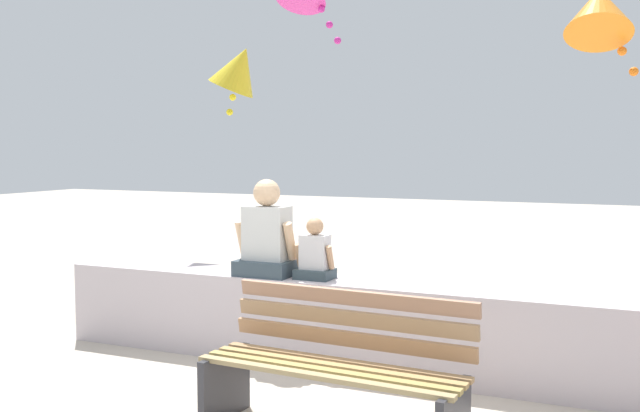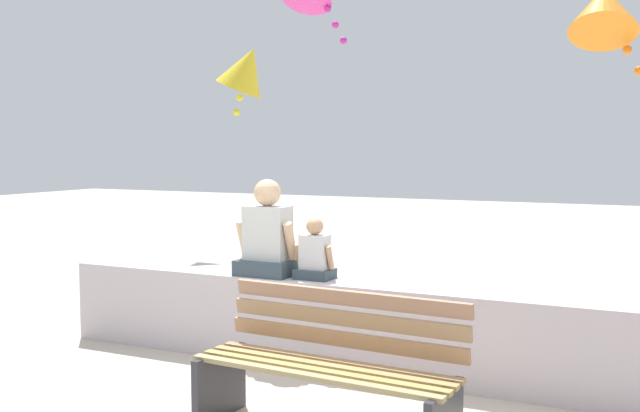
{
  "view_description": "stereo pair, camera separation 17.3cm",
  "coord_description": "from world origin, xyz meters",
  "px_view_note": "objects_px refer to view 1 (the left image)",
  "views": [
    {
      "loc": [
        2.17,
        -4.25,
        1.8
      ],
      "look_at": [
        -0.25,
        1.23,
        1.31
      ],
      "focal_mm": 41.14,
      "sensor_mm": 36.0,
      "label": 1
    },
    {
      "loc": [
        2.33,
        -4.18,
        1.8
      ],
      "look_at": [
        -0.25,
        1.23,
        1.31
      ],
      "focal_mm": 41.14,
      "sensor_mm": 36.0,
      "label": 2
    }
  ],
  "objects_px": {
    "park_bench": "(336,370)",
    "kite_orange": "(599,11)",
    "person_child": "(315,255)",
    "kite_yellow": "(238,69)",
    "person_adult": "(267,238)"
  },
  "relations": [
    {
      "from": "person_child",
      "to": "kite_yellow",
      "type": "distance_m",
      "value": 3.68
    },
    {
      "from": "park_bench",
      "to": "kite_yellow",
      "type": "height_order",
      "value": "kite_yellow"
    },
    {
      "from": "kite_orange",
      "to": "person_child",
      "type": "bearing_deg",
      "value": -143.13
    },
    {
      "from": "kite_orange",
      "to": "kite_yellow",
      "type": "distance_m",
      "value": 4.24
    },
    {
      "from": "person_adult",
      "to": "person_child",
      "type": "height_order",
      "value": "person_adult"
    },
    {
      "from": "kite_orange",
      "to": "kite_yellow",
      "type": "xyz_separation_m",
      "value": [
        -4.15,
        0.86,
        -0.24
      ]
    },
    {
      "from": "park_bench",
      "to": "kite_orange",
      "type": "xyz_separation_m",
      "value": [
        1.3,
        2.88,
        2.57
      ]
    },
    {
      "from": "person_adult",
      "to": "kite_orange",
      "type": "height_order",
      "value": "kite_orange"
    },
    {
      "from": "park_bench",
      "to": "person_adult",
      "type": "xyz_separation_m",
      "value": [
        -1.19,
        1.34,
        0.61
      ]
    },
    {
      "from": "person_child",
      "to": "kite_yellow",
      "type": "xyz_separation_m",
      "value": [
        -2.1,
        2.4,
        1.83
      ]
    },
    {
      "from": "person_adult",
      "to": "person_child",
      "type": "distance_m",
      "value": 0.46
    },
    {
      "from": "park_bench",
      "to": "kite_yellow",
      "type": "bearing_deg",
      "value": 127.28
    },
    {
      "from": "park_bench",
      "to": "kite_orange",
      "type": "height_order",
      "value": "kite_orange"
    },
    {
      "from": "person_adult",
      "to": "kite_yellow",
      "type": "bearing_deg",
      "value": 124.57
    },
    {
      "from": "park_bench",
      "to": "person_child",
      "type": "xyz_separation_m",
      "value": [
        -0.75,
        1.34,
        0.49
      ]
    }
  ]
}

